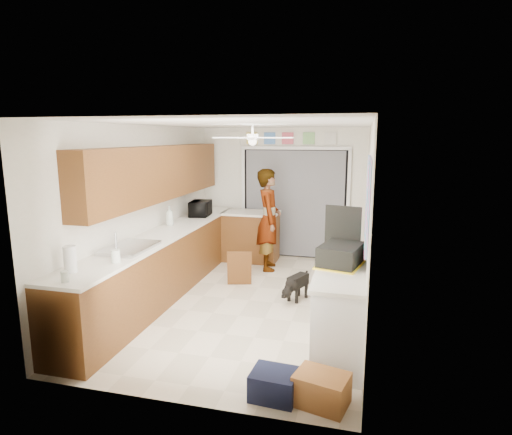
# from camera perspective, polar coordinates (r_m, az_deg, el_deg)

# --- Properties ---
(floor) EXTENTS (5.00, 5.00, 0.00)m
(floor) POSITION_cam_1_polar(r_m,az_deg,el_deg) (6.31, -0.90, -10.98)
(floor) COLOR beige
(floor) RESTS_ON ground
(ceiling) EXTENTS (5.00, 5.00, 0.00)m
(ceiling) POSITION_cam_1_polar(r_m,az_deg,el_deg) (5.86, -0.98, 12.35)
(ceiling) COLOR white
(ceiling) RESTS_ON ground
(wall_back) EXTENTS (3.20, 0.00, 3.20)m
(wall_back) POSITION_cam_1_polar(r_m,az_deg,el_deg) (8.37, 3.51, 3.29)
(wall_back) COLOR white
(wall_back) RESTS_ON ground
(wall_front) EXTENTS (3.20, 0.00, 3.20)m
(wall_front) POSITION_cam_1_polar(r_m,az_deg,el_deg) (3.67, -11.17, -6.71)
(wall_front) COLOR white
(wall_front) RESTS_ON ground
(wall_left) EXTENTS (0.00, 5.00, 5.00)m
(wall_left) POSITION_cam_1_polar(r_m,az_deg,el_deg) (6.55, -14.58, 0.86)
(wall_left) COLOR white
(wall_left) RESTS_ON ground
(wall_right) EXTENTS (0.00, 5.00, 5.00)m
(wall_right) POSITION_cam_1_polar(r_m,az_deg,el_deg) (5.76, 14.62, -0.47)
(wall_right) COLOR white
(wall_right) RESTS_ON ground
(left_base_cabinets) EXTENTS (0.60, 4.80, 0.90)m
(left_base_cabinets) POSITION_cam_1_polar(r_m,az_deg,el_deg) (6.60, -11.95, -6.10)
(left_base_cabinets) COLOR brown
(left_base_cabinets) RESTS_ON floor
(left_countertop) EXTENTS (0.62, 4.80, 0.04)m
(left_countertop) POSITION_cam_1_polar(r_m,az_deg,el_deg) (6.48, -12.03, -2.12)
(left_countertop) COLOR white
(left_countertop) RESTS_ON left_base_cabinets
(upper_cabinets) EXTENTS (0.32, 4.00, 0.80)m
(upper_cabinets) POSITION_cam_1_polar(r_m,az_deg,el_deg) (6.59, -12.74, 5.82)
(upper_cabinets) COLOR brown
(upper_cabinets) RESTS_ON wall_left
(sink_basin) EXTENTS (0.50, 0.76, 0.06)m
(sink_basin) POSITION_cam_1_polar(r_m,az_deg,el_deg) (5.62, -16.51, -3.95)
(sink_basin) COLOR silver
(sink_basin) RESTS_ON left_countertop
(faucet) EXTENTS (0.03, 0.03, 0.22)m
(faucet) POSITION_cam_1_polar(r_m,az_deg,el_deg) (5.69, -18.22, -2.87)
(faucet) COLOR silver
(faucet) RESTS_ON left_countertop
(peninsula_base) EXTENTS (1.00, 0.60, 0.90)m
(peninsula_base) POSITION_cam_1_polar(r_m,az_deg,el_deg) (8.14, -0.67, -2.63)
(peninsula_base) COLOR brown
(peninsula_base) RESTS_ON floor
(peninsula_top) EXTENTS (1.04, 0.64, 0.04)m
(peninsula_top) POSITION_cam_1_polar(r_m,az_deg,el_deg) (8.05, -0.68, 0.62)
(peninsula_top) COLOR white
(peninsula_top) RESTS_ON peninsula_base
(back_opening_recess) EXTENTS (2.00, 0.06, 2.10)m
(back_opening_recess) POSITION_cam_1_polar(r_m,az_deg,el_deg) (8.33, 5.15, 1.83)
(back_opening_recess) COLOR black
(back_opening_recess) RESTS_ON wall_back
(curtain_panel) EXTENTS (1.90, 0.03, 2.05)m
(curtain_panel) POSITION_cam_1_polar(r_m,az_deg,el_deg) (8.29, 5.10, 1.79)
(curtain_panel) COLOR slate
(curtain_panel) RESTS_ON wall_back
(door_trim_left) EXTENTS (0.06, 0.04, 2.10)m
(door_trim_left) POSITION_cam_1_polar(r_m,az_deg,el_deg) (8.51, -1.68, 2.07)
(door_trim_left) COLOR white
(door_trim_left) RESTS_ON wall_back
(door_trim_right) EXTENTS (0.06, 0.04, 2.10)m
(door_trim_right) POSITION_cam_1_polar(r_m,az_deg,el_deg) (8.20, 12.17, 1.50)
(door_trim_right) COLOR white
(door_trim_right) RESTS_ON wall_back
(door_trim_head) EXTENTS (2.10, 0.04, 0.06)m
(door_trim_head) POSITION_cam_1_polar(r_m,az_deg,el_deg) (8.20, 5.24, 9.21)
(door_trim_head) COLOR white
(door_trim_head) RESTS_ON wall_back
(header_frame_0) EXTENTS (0.22, 0.02, 0.22)m
(header_frame_0) POSITION_cam_1_polar(r_m,az_deg,el_deg) (8.40, -0.54, 10.52)
(header_frame_0) COLOR #F9DB53
(header_frame_0) RESTS_ON wall_back
(header_frame_1) EXTENTS (0.22, 0.02, 0.22)m
(header_frame_1) POSITION_cam_1_polar(r_m,az_deg,el_deg) (8.32, 1.83, 10.51)
(header_frame_1) COLOR #5189DA
(header_frame_1) RESTS_ON wall_back
(header_frame_2) EXTENTS (0.22, 0.02, 0.22)m
(header_frame_2) POSITION_cam_1_polar(r_m,az_deg,el_deg) (8.25, 4.25, 10.48)
(header_frame_2) COLOR #D24E63
(header_frame_2) RESTS_ON wall_back
(header_frame_3) EXTENTS (0.22, 0.02, 0.22)m
(header_frame_3) POSITION_cam_1_polar(r_m,az_deg,el_deg) (8.19, 7.05, 10.43)
(header_frame_3) COLOR #7CBF6D
(header_frame_3) RESTS_ON wall_back
(header_frame_4) EXTENTS (0.22, 0.02, 0.22)m
(header_frame_4) POSITION_cam_1_polar(r_m,az_deg,el_deg) (8.15, 9.89, 10.35)
(header_frame_4) COLOR silver
(header_frame_4) RESTS_ON wall_back
(route66_sign) EXTENTS (0.22, 0.02, 0.26)m
(route66_sign) POSITION_cam_1_polar(r_m,az_deg,el_deg) (8.50, -2.86, 10.51)
(route66_sign) COLOR silver
(route66_sign) RESTS_ON wall_back
(right_counter_base) EXTENTS (0.50, 1.40, 0.90)m
(right_counter_base) POSITION_cam_1_polar(r_m,az_deg,el_deg) (4.85, 11.20, -12.39)
(right_counter_base) COLOR white
(right_counter_base) RESTS_ON floor
(right_counter_top) EXTENTS (0.54, 1.44, 0.04)m
(right_counter_top) POSITION_cam_1_polar(r_m,az_deg,el_deg) (4.68, 11.29, -7.09)
(right_counter_top) COLOR white
(right_counter_top) RESTS_ON right_counter_base
(abstract_painting) EXTENTS (0.03, 1.15, 0.95)m
(abstract_painting) POSITION_cam_1_polar(r_m,az_deg,el_deg) (4.71, 14.66, 2.00)
(abstract_painting) COLOR #F45AB4
(abstract_painting) RESTS_ON wall_right
(ceiling_fan) EXTENTS (1.14, 1.14, 0.24)m
(ceiling_fan) POSITION_cam_1_polar(r_m,az_deg,el_deg) (6.05, -0.47, 10.60)
(ceiling_fan) COLOR white
(ceiling_fan) RESTS_ON ceiling
(microwave) EXTENTS (0.39, 0.52, 0.27)m
(microwave) POSITION_cam_1_polar(r_m,az_deg,el_deg) (7.67, -7.42, 1.20)
(microwave) COLOR black
(microwave) RESTS_ON left_countertop
(soap_bottle) EXTENTS (0.13, 0.13, 0.32)m
(soap_bottle) POSITION_cam_1_polar(r_m,az_deg,el_deg) (6.94, -11.46, 0.29)
(soap_bottle) COLOR silver
(soap_bottle) RESTS_ON left_countertop
(jar_a) EXTENTS (0.13, 0.13, 0.14)m
(jar_a) POSITION_cam_1_polar(r_m,az_deg,el_deg) (5.09, -18.22, -4.91)
(jar_a) COLOR silver
(jar_a) RESTS_ON left_countertop
(jar_b) EXTENTS (0.07, 0.07, 0.11)m
(jar_b) POSITION_cam_1_polar(r_m,az_deg,el_deg) (4.60, -24.14, -7.20)
(jar_b) COLOR silver
(jar_b) RESTS_ON left_countertop
(paper_towel_roll) EXTENTS (0.14, 0.14, 0.28)m
(paper_towel_roll) POSITION_cam_1_polar(r_m,az_deg,el_deg) (4.87, -23.56, -5.12)
(paper_towel_roll) COLOR white
(paper_towel_roll) RESTS_ON left_countertop
(suitcase) EXTENTS (0.52, 0.62, 0.23)m
(suitcase) POSITION_cam_1_polar(r_m,az_deg,el_deg) (4.82, 11.22, -4.91)
(suitcase) COLOR black
(suitcase) RESTS_ON right_counter_top
(suitcase_rim) EXTENTS (0.56, 0.67, 0.02)m
(suitcase_rim) POSITION_cam_1_polar(r_m,az_deg,el_deg) (4.85, 11.18, -6.16)
(suitcase_rim) COLOR yellow
(suitcase_rim) RESTS_ON suitcase
(suitcase_lid) EXTENTS (0.42, 0.13, 0.50)m
(suitcase_lid) POSITION_cam_1_polar(r_m,az_deg,el_deg) (5.04, 11.50, -1.29)
(suitcase_lid) COLOR black
(suitcase_lid) RESTS_ON suitcase
(cardboard_box) EXTENTS (0.53, 0.44, 0.28)m
(cardboard_box) POSITION_cam_1_polar(r_m,az_deg,el_deg) (4.11, 8.73, -21.71)
(cardboard_box) COLOR #B76F39
(cardboard_box) RESTS_ON floor
(navy_crate) EXTENTS (0.43, 0.37, 0.25)m
(navy_crate) POSITION_cam_1_polar(r_m,az_deg,el_deg) (4.17, 2.45, -21.35)
(navy_crate) COLOR black
(navy_crate) RESTS_ON floor
(cabinet_door_panel) EXTENTS (0.41, 0.25, 0.57)m
(cabinet_door_panel) POSITION_cam_1_polar(r_m,az_deg,el_deg) (6.80, -2.23, -6.77)
(cabinet_door_panel) COLOR brown
(cabinet_door_panel) RESTS_ON floor
(man) EXTENTS (0.57, 0.73, 1.79)m
(man) POSITION_cam_1_polar(r_m,az_deg,el_deg) (7.52, 1.71, -0.28)
(man) COLOR white
(man) RESTS_ON floor
(dog) EXTENTS (0.42, 0.57, 0.41)m
(dog) POSITION_cam_1_polar(r_m,az_deg,el_deg) (6.30, 5.60, -9.07)
(dog) COLOR black
(dog) RESTS_ON floor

